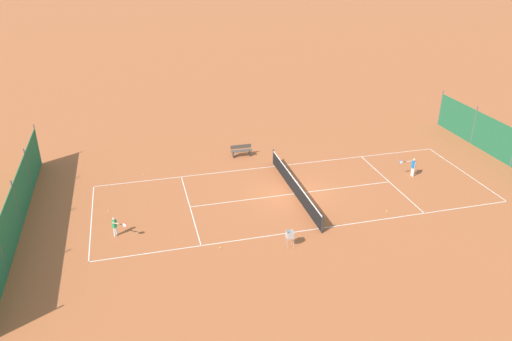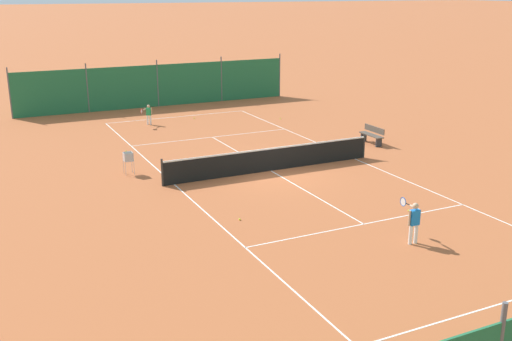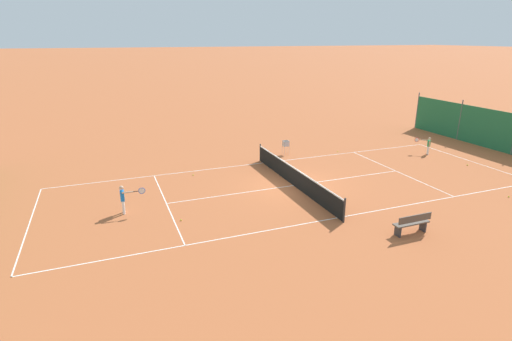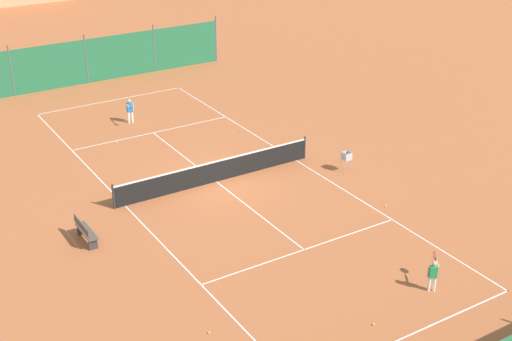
% 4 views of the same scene
% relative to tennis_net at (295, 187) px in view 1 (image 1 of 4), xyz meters
% --- Properties ---
extents(ground_plane, '(600.00, 600.00, 0.00)m').
position_rel_tennis_net_xyz_m(ground_plane, '(0.00, 0.00, -0.50)').
color(ground_plane, '#B25B33').
extents(court_line_markings, '(8.25, 23.85, 0.01)m').
position_rel_tennis_net_xyz_m(court_line_markings, '(0.00, 0.00, -0.50)').
color(court_line_markings, white).
rests_on(court_line_markings, ground).
extents(tennis_net, '(9.18, 0.08, 1.06)m').
position_rel_tennis_net_xyz_m(tennis_net, '(0.00, 0.00, 0.00)').
color(tennis_net, '#2D2D2D').
rests_on(tennis_net, ground).
extents(windscreen_fence_near, '(17.28, 0.08, 2.90)m').
position_rel_tennis_net_xyz_m(windscreen_fence_near, '(-0.00, -15.50, 0.81)').
color(windscreen_fence_near, '#236B42').
rests_on(windscreen_fence_near, ground).
extents(player_far_baseline, '(0.45, 1.03, 1.25)m').
position_rel_tennis_net_xyz_m(player_far_baseline, '(-0.40, 8.21, 0.23)').
color(player_far_baseline, white).
rests_on(player_far_baseline, ground).
extents(player_near_service, '(0.78, 0.77, 1.10)m').
position_rel_tennis_net_xyz_m(player_near_service, '(2.06, -10.55, 0.15)').
color(player_near_service, white).
rests_on(player_near_service, ground).
extents(tennis_ball_far_corner, '(0.07, 0.07, 0.07)m').
position_rel_tennis_net_xyz_m(tennis_ball_far_corner, '(-5.08, -8.74, -0.47)').
color(tennis_ball_far_corner, '#CCE033').
rests_on(tennis_ball_far_corner, ground).
extents(tennis_ball_near_corner, '(0.07, 0.07, 0.07)m').
position_rel_tennis_net_xyz_m(tennis_ball_near_corner, '(-0.72, -10.98, -0.47)').
color(tennis_ball_near_corner, '#CCE033').
rests_on(tennis_ball_near_corner, ground).
extents(tennis_ball_alley_left, '(0.07, 0.07, 0.07)m').
position_rel_tennis_net_xyz_m(tennis_ball_alley_left, '(4.57, -5.49, -0.47)').
color(tennis_ball_alley_left, '#CCE033').
rests_on(tennis_ball_alley_left, ground).
extents(tennis_ball_by_net_right, '(0.07, 0.07, 0.07)m').
position_rel_tennis_net_xyz_m(tennis_ball_by_net_right, '(-2.00, 6.13, -0.47)').
color(tennis_ball_by_net_right, '#CCE033').
rests_on(tennis_ball_by_net_right, ground).
extents(tennis_ball_service_box, '(0.07, 0.07, 0.07)m').
position_rel_tennis_net_xyz_m(tennis_ball_service_box, '(3.38, 4.41, -0.47)').
color(tennis_ball_service_box, '#CCE033').
rests_on(tennis_ball_service_box, ground).
extents(ball_hopper, '(0.36, 0.36, 0.89)m').
position_rel_tennis_net_xyz_m(ball_hopper, '(5.28, -2.06, 0.16)').
color(ball_hopper, '#B7B7BC').
rests_on(ball_hopper, ground).
extents(courtside_bench, '(0.36, 1.50, 0.84)m').
position_rel_tennis_net_xyz_m(courtside_bench, '(-6.34, -1.84, -0.05)').
color(courtside_bench, '#51473D').
rests_on(courtside_bench, ground).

